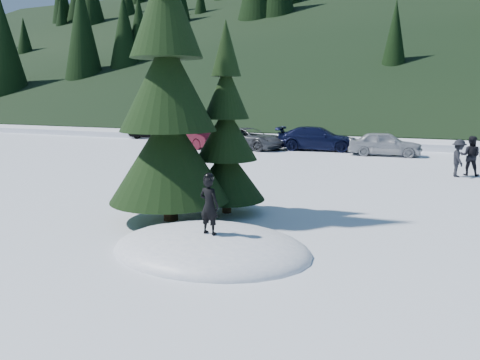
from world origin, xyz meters
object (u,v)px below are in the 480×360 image
at_px(spruce_tall, 168,96).
at_px(spruce_short, 226,140).
at_px(car_1, 193,136).
at_px(adult_2, 458,158).
at_px(car_0, 151,131).
at_px(car_4, 385,144).
at_px(car_2, 248,138).
at_px(child_skier, 209,205).
at_px(adult_0, 470,156).
at_px(car_3, 317,139).

xyz_separation_m(spruce_tall, spruce_short, (1.00, 1.40, -1.22)).
height_order(spruce_tall, car_1, spruce_tall).
relative_size(adult_2, car_0, 0.44).
distance_m(car_0, car_4, 18.82).
xyz_separation_m(spruce_tall, adult_2, (7.04, 10.94, -2.54)).
relative_size(spruce_short, car_1, 1.17).
bearing_deg(car_2, child_skier, -147.34).
height_order(spruce_tall, adult_0, spruce_tall).
bearing_deg(car_4, car_2, 84.94).
xyz_separation_m(spruce_tall, car_4, (3.26, 17.09, -2.63)).
bearing_deg(spruce_short, car_0, 130.21).
bearing_deg(car_2, adult_2, -105.25).
height_order(car_2, car_4, car_4).
bearing_deg(child_skier, spruce_short, -62.25).
height_order(adult_2, car_0, adult_2).
relative_size(child_skier, adult_0, 0.73).
distance_m(adult_0, car_0, 24.46).
bearing_deg(car_4, car_3, 70.69).
distance_m(spruce_short, adult_0, 12.12).
xyz_separation_m(spruce_tall, car_2, (-5.19, 17.02, -2.64)).
bearing_deg(adult_2, adult_0, -48.56).
xyz_separation_m(spruce_short, adult_0, (6.50, 10.15, -1.26)).
bearing_deg(car_4, child_skier, 171.72).
relative_size(car_1, car_3, 0.91).
bearing_deg(car_0, car_4, -107.34).
relative_size(car_0, car_2, 0.74).
height_order(spruce_tall, car_2, spruce_tall).
distance_m(adult_0, car_4, 6.98).
bearing_deg(car_0, car_3, -106.43).
height_order(spruce_tall, child_skier, spruce_tall).
xyz_separation_m(adult_0, car_3, (-8.45, 6.57, -0.11)).
distance_m(child_skier, adult_0, 14.59).
xyz_separation_m(car_1, car_2, (3.68, 0.75, -0.08)).
height_order(car_3, car_4, car_3).
xyz_separation_m(adult_0, adult_2, (-0.46, -0.61, -0.06)).
relative_size(adult_0, car_0, 0.47).
relative_size(spruce_tall, child_skier, 7.05).
bearing_deg(car_0, spruce_short, -146.39).
bearing_deg(adult_2, car_0, 54.76).
bearing_deg(spruce_tall, car_0, 126.48).
height_order(spruce_tall, adult_2, spruce_tall).
relative_size(car_0, car_1, 0.78).
xyz_separation_m(child_skier, car_1, (-11.20, 18.37, -0.33)).
height_order(car_1, car_2, car_1).
bearing_deg(child_skier, car_0, -45.37).
distance_m(adult_2, car_0, 24.28).
bearing_deg(car_1, adult_0, -86.22).
xyz_separation_m(car_0, car_3, (14.28, -2.48, 0.12)).
relative_size(spruce_tall, adult_2, 5.49).
xyz_separation_m(spruce_short, car_0, (-16.23, 19.20, -1.49)).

